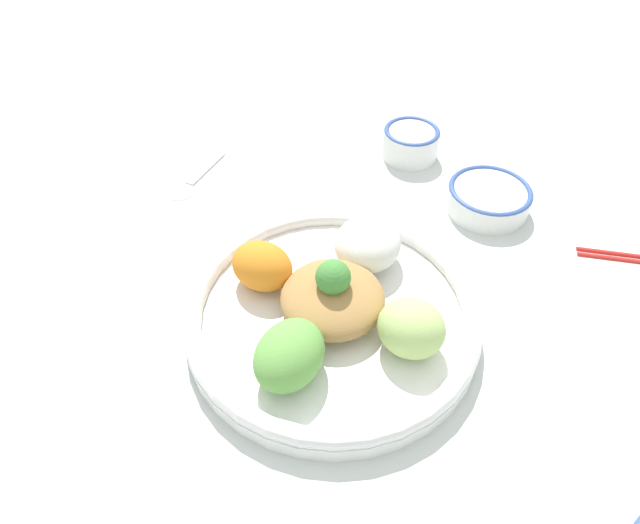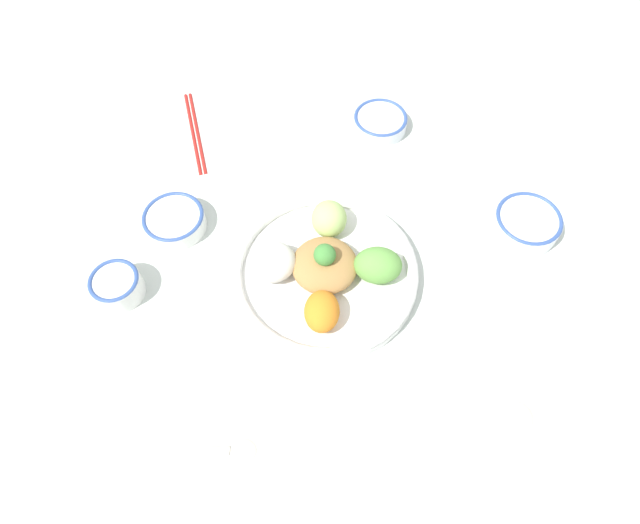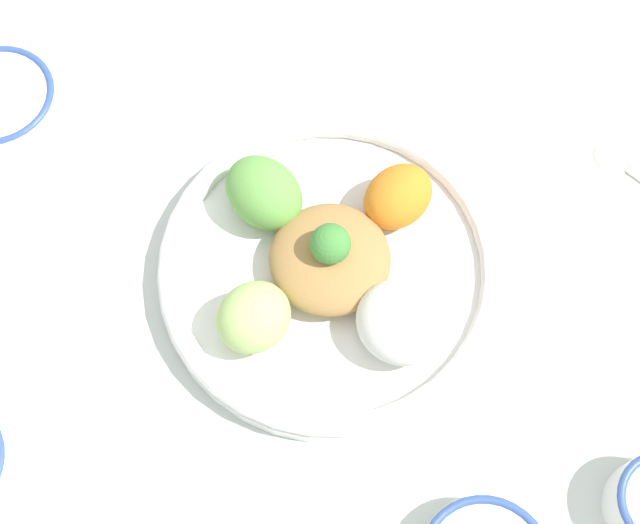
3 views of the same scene
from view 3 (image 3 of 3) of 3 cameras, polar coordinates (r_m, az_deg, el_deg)
name	(u,v)px [view 3 (image 3 of 3)]	position (r m, az deg, el deg)	size (l,w,h in m)	color
ground_plane	(289,284)	(0.86, -1.98, -1.39)	(2.40, 2.40, 0.00)	silver
salad_platter	(330,266)	(0.84, 0.63, -0.28)	(0.33, 0.33, 0.09)	white
sauce_bowl_dark	(0,104)	(0.98, -19.77, 9.50)	(0.12, 0.12, 0.05)	white
serving_spoon_extra	(634,171)	(0.96, 19.46, 5.53)	(0.13, 0.05, 0.01)	beige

